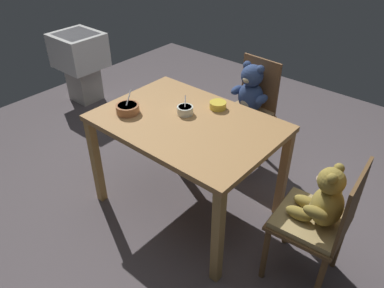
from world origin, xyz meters
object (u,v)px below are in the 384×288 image
Objects in this scene: teddy_chair_near_right at (321,211)px; porridge_bowl_white_center at (185,110)px; dining_table at (187,133)px; sink_basin at (80,58)px; teddy_chair_far_center at (249,100)px; porridge_bowl_terracotta_near_left at (128,109)px; porridge_bowl_yellow_far_center at (218,105)px.

teddy_chair_near_right reaches higher than porridge_bowl_white_center.
teddy_chair_near_right is at bearing -3.08° from porridge_bowl_white_center.
dining_table is 2.14m from sink_basin.
porridge_bowl_terracotta_near_left is (-0.36, -0.97, 0.20)m from teddy_chair_far_center.
dining_table is 1.37× the size of teddy_chair_near_right.
dining_table is 10.28× the size of porridge_bowl_yellow_far_center.
dining_table is 10.86× the size of porridge_bowl_white_center.
porridge_bowl_terracotta_near_left is 1.38× the size of porridge_bowl_yellow_far_center.
sink_basin is at bearing 165.46° from porridge_bowl_white_center.
sink_basin is (-2.03, -0.21, -0.09)m from teddy_chair_far_center.
teddy_chair_far_center is 1.26m from teddy_chair_near_right.
porridge_bowl_white_center is at bearing 38.42° from porridge_bowl_terracotta_near_left.
sink_basin is at bearing -15.19° from teddy_chair_near_right.
teddy_chair_far_center is 5.60× the size of porridge_bowl_terracotta_near_left.
porridge_bowl_yellow_far_center is at bearing 10.94° from teddy_chair_far_center.
dining_table is 1.57× the size of sink_basin.
teddy_chair_near_right is 1.15× the size of sink_basin.
teddy_chair_near_right is 1.38m from porridge_bowl_terracotta_near_left.
sink_basin is (-1.67, 0.75, -0.29)m from porridge_bowl_terracotta_near_left.
teddy_chair_far_center is 7.75× the size of porridge_bowl_yellow_far_center.
porridge_bowl_terracotta_near_left is (-0.30, -0.24, 0.00)m from porridge_bowl_white_center.
porridge_bowl_terracotta_near_left reaches higher than porridge_bowl_yellow_far_center.
teddy_chair_near_right is 0.98m from porridge_bowl_yellow_far_center.
sink_basin is at bearing 155.74° from porridge_bowl_terracotta_near_left.
dining_table is at bearing 25.52° from porridge_bowl_terracotta_near_left.
teddy_chair_far_center is 1.19× the size of sink_basin.
teddy_chair_far_center is 0.56m from porridge_bowl_yellow_far_center.
porridge_bowl_terracotta_near_left is at bearing -16.85° from teddy_chair_far_center.
porridge_bowl_terracotta_near_left is 1.86m from sink_basin.
dining_table is 1.33× the size of teddy_chair_far_center.
porridge_bowl_terracotta_near_left is at bearing -24.26° from sink_basin.
porridge_bowl_terracotta_near_left reaches higher than sink_basin.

